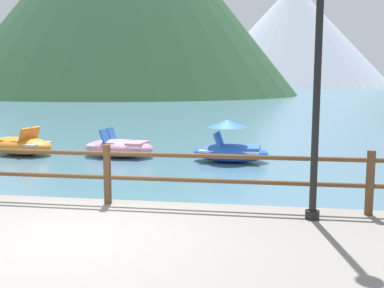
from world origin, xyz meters
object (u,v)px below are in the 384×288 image
at_px(lamp_post, 319,22).
at_px(pedal_boat_3, 230,148).
at_px(pedal_boat_2, 21,145).
at_px(pedal_boat_4, 119,148).

distance_m(lamp_post, pedal_boat_3, 7.39).
height_order(pedal_boat_2, pedal_boat_4, pedal_boat_2).
height_order(lamp_post, pedal_boat_3, lamp_post).
xyz_separation_m(lamp_post, pedal_boat_4, (-5.08, 6.97, -2.83)).
distance_m(lamp_post, pedal_boat_4, 9.08).
bearing_deg(pedal_boat_2, pedal_boat_3, -1.78).
height_order(pedal_boat_3, pedal_boat_4, pedal_boat_3).
relative_size(lamp_post, pedal_boat_3, 2.02).
distance_m(pedal_boat_2, pedal_boat_4, 3.21).
bearing_deg(pedal_boat_4, pedal_boat_3, -4.93).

